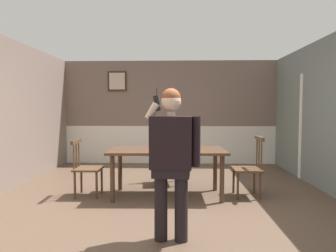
{
  "coord_description": "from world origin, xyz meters",
  "views": [
    {
      "loc": [
        0.21,
        -4.02,
        1.41
      ],
      "look_at": [
        0.09,
        -0.43,
        1.2
      ],
      "focal_mm": 31.86,
      "sensor_mm": 36.0,
      "label": 1
    }
  ],
  "objects_px": {
    "chair_near_window": "(86,168)",
    "chair_at_table_head": "(249,168)",
    "dining_table": "(167,155)",
    "chair_by_doorway": "(168,158)",
    "person_figure": "(172,154)"
  },
  "relations": [
    {
      "from": "chair_near_window",
      "to": "chair_by_doorway",
      "type": "distance_m",
      "value": 1.54
    },
    {
      "from": "chair_near_window",
      "to": "person_figure",
      "type": "relative_size",
      "value": 0.56
    },
    {
      "from": "chair_by_doorway",
      "to": "chair_at_table_head",
      "type": "height_order",
      "value": "chair_by_doorway"
    },
    {
      "from": "chair_near_window",
      "to": "chair_by_doorway",
      "type": "relative_size",
      "value": 0.93
    },
    {
      "from": "chair_by_doorway",
      "to": "chair_at_table_head",
      "type": "bearing_deg",
      "value": 141.32
    },
    {
      "from": "chair_near_window",
      "to": "chair_at_table_head",
      "type": "xyz_separation_m",
      "value": [
        2.61,
        0.07,
        0.01
      ]
    },
    {
      "from": "dining_table",
      "to": "chair_by_doorway",
      "type": "distance_m",
      "value": 0.85
    },
    {
      "from": "dining_table",
      "to": "chair_at_table_head",
      "type": "distance_m",
      "value": 1.32
    },
    {
      "from": "chair_near_window",
      "to": "chair_by_doorway",
      "type": "height_order",
      "value": "chair_by_doorway"
    },
    {
      "from": "chair_near_window",
      "to": "chair_at_table_head",
      "type": "bearing_deg",
      "value": 90.13
    },
    {
      "from": "dining_table",
      "to": "person_figure",
      "type": "relative_size",
      "value": 1.15
    },
    {
      "from": "dining_table",
      "to": "chair_at_table_head",
      "type": "relative_size",
      "value": 1.93
    },
    {
      "from": "dining_table",
      "to": "chair_by_doorway",
      "type": "relative_size",
      "value": 1.89
    },
    {
      "from": "chair_by_doorway",
      "to": "person_figure",
      "type": "xyz_separation_m",
      "value": [
        0.13,
        -2.44,
        0.45
      ]
    },
    {
      "from": "dining_table",
      "to": "chair_near_window",
      "type": "relative_size",
      "value": 2.04
    }
  ]
}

